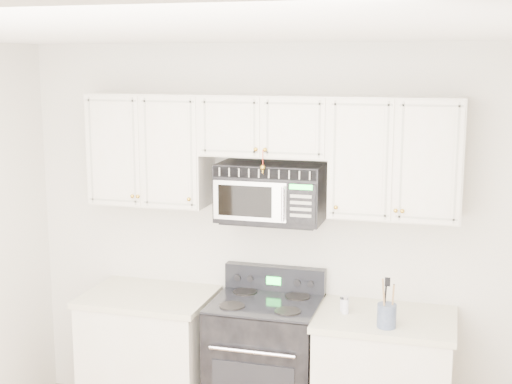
% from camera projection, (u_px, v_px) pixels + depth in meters
% --- Properties ---
extents(room, '(3.51, 3.51, 2.61)m').
position_uv_depth(room, '(178.00, 327.00, 3.21)').
color(room, olive).
rests_on(room, ground).
extents(base_cabinet_left, '(0.86, 0.65, 0.92)m').
position_uv_depth(base_cabinet_left, '(151.00, 362.00, 4.94)').
color(base_cabinet_left, silver).
rests_on(base_cabinet_left, ground).
extents(range, '(0.70, 0.64, 1.10)m').
position_uv_depth(range, '(265.00, 366.00, 4.73)').
color(range, black).
rests_on(range, ground).
extents(upper_cabinets, '(2.44, 0.37, 0.75)m').
position_uv_depth(upper_cabinets, '(268.00, 147.00, 4.60)').
color(upper_cabinets, silver).
rests_on(upper_cabinets, ground).
extents(microwave, '(0.69, 0.39, 0.38)m').
position_uv_depth(microwave, '(270.00, 192.00, 4.63)').
color(microwave, black).
rests_on(microwave, ground).
extents(utensil_crock, '(0.11, 0.11, 0.31)m').
position_uv_depth(utensil_crock, '(387.00, 315.00, 4.23)').
color(utensil_crock, slate).
rests_on(utensil_crock, base_cabinet_right).
extents(shaker_salt, '(0.04, 0.04, 0.10)m').
position_uv_depth(shaker_salt, '(343.00, 304.00, 4.51)').
color(shaker_salt, silver).
rests_on(shaker_salt, base_cabinet_right).
extents(shaker_pepper, '(0.05, 0.05, 0.11)m').
position_uv_depth(shaker_pepper, '(345.00, 305.00, 4.46)').
color(shaker_pepper, silver).
rests_on(shaker_pepper, base_cabinet_right).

